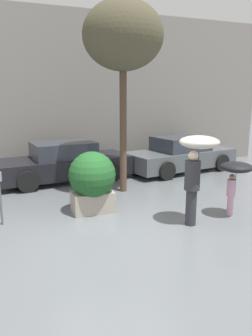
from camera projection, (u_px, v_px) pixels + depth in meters
ground_plane at (115, 234)px, 6.98m from camera, size 40.00×40.00×0.00m
building_facade at (58, 93)px, 12.26m from camera, size 18.00×0.30×6.00m
planter_box at (92, 180)px, 8.16m from camera, size 1.17×1.17×1.55m
person_adult at (197, 159)px, 7.22m from camera, size 0.89×0.89×2.04m
person_child at (236, 172)px, 7.81m from camera, size 0.77×0.77×1.35m
parked_car_near at (64, 163)px, 11.28m from camera, size 4.70×2.34×1.35m
parked_car_far at (180, 155)px, 12.75m from camera, size 4.64×2.55×1.35m
street_tree at (123, 37)px, 9.19m from camera, size 2.30×2.30×5.52m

